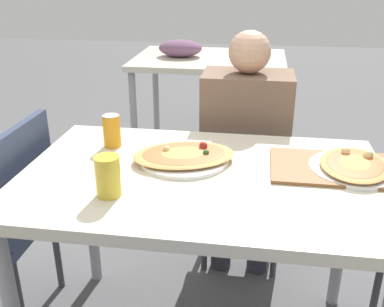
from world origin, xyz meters
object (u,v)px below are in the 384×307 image
at_px(chair_far_seated, 245,162).
at_px(pizza_main, 184,156).
at_px(drink_glass, 108,176).
at_px(pizza_second, 354,166).
at_px(chair_side_left, 7,213).
at_px(person_seated, 245,136).
at_px(dining_table, 202,195).
at_px(soda_can, 112,131).

relative_size(chair_far_seated, pizza_main, 2.08).
bearing_deg(drink_glass, pizza_second, 20.79).
distance_m(chair_far_seated, chair_side_left, 1.12).
distance_m(chair_side_left, person_seated, 1.08).
bearing_deg(person_seated, pizza_main, 68.80).
relative_size(dining_table, pizza_main, 2.90).
height_order(dining_table, person_seated, person_seated).
bearing_deg(pizza_main, chair_far_seated, 72.38).
height_order(soda_can, pizza_second, soda_can).
height_order(dining_table, drink_glass, drink_glass).
height_order(dining_table, soda_can, soda_can).
height_order(chair_side_left, person_seated, person_seated).
bearing_deg(pizza_second, soda_can, 174.33).
bearing_deg(dining_table, chair_far_seated, 80.46).
bearing_deg(pizza_main, drink_glass, -122.84).
xyz_separation_m(chair_side_left, soda_can, (0.43, 0.11, 0.34)).
bearing_deg(person_seated, chair_side_left, 29.77).
relative_size(pizza_main, drink_glass, 3.29).
bearing_deg(dining_table, pizza_second, 11.56).
bearing_deg(pizza_second, chair_side_left, -179.13).
xyz_separation_m(dining_table, chair_side_left, (-0.80, 0.08, -0.20)).
xyz_separation_m(chair_side_left, person_seated, (0.92, 0.53, 0.19)).
height_order(chair_far_seated, person_seated, person_seated).
xyz_separation_m(soda_can, drink_glass, (0.11, -0.38, 0.00)).
height_order(pizza_main, soda_can, soda_can).
relative_size(pizza_main, pizza_second, 1.27).
xyz_separation_m(person_seated, drink_glass, (-0.38, -0.80, 0.15)).
xyz_separation_m(chair_side_left, pizza_main, (0.72, 0.01, 0.29)).
height_order(person_seated, pizza_second, person_seated).
xyz_separation_m(chair_far_seated, pizza_second, (0.38, -0.62, 0.29)).
height_order(chair_far_seated, chair_side_left, same).
xyz_separation_m(pizza_main, drink_glass, (-0.18, -0.28, 0.05)).
height_order(person_seated, soda_can, person_seated).
relative_size(chair_side_left, soda_can, 7.00).
height_order(chair_far_seated, pizza_second, chair_far_seated).
bearing_deg(pizza_main, pizza_second, 0.74).
distance_m(dining_table, chair_far_seated, 0.76).
relative_size(dining_table, chair_side_left, 1.40).
distance_m(dining_table, drink_glass, 0.35).
height_order(dining_table, chair_far_seated, chair_far_seated).
relative_size(dining_table, soda_can, 9.78).
bearing_deg(drink_glass, chair_far_seated, 67.24).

